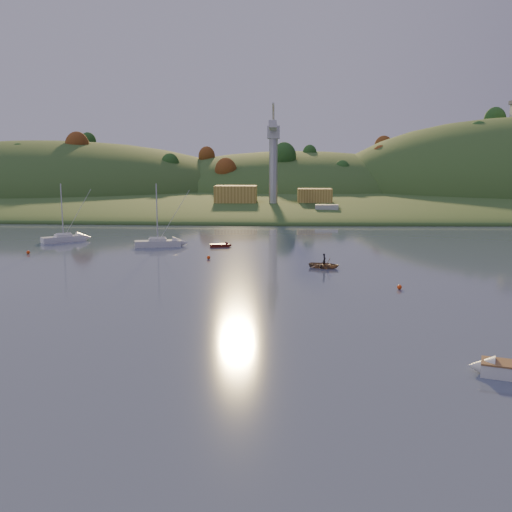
{
  "coord_description": "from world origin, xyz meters",
  "views": [
    {
      "loc": [
        4.0,
        -29.2,
        13.16
      ],
      "look_at": [
        1.13,
        36.65,
        2.37
      ],
      "focal_mm": 40.0,
      "sensor_mm": 36.0,
      "label": 1
    }
  ],
  "objects_px": {
    "sailboat_far": "(158,242)",
    "red_tender": "(224,245)",
    "canoe": "(324,265)",
    "sailboat_near": "(64,238)"
  },
  "relations": [
    {
      "from": "canoe",
      "to": "sailboat_far",
      "type": "bearing_deg",
      "value": 74.47
    },
    {
      "from": "canoe",
      "to": "red_tender",
      "type": "height_order",
      "value": "red_tender"
    },
    {
      "from": "sailboat_near",
      "to": "red_tender",
      "type": "xyz_separation_m",
      "value": [
        27.56,
        -4.52,
        -0.41
      ]
    },
    {
      "from": "sailboat_near",
      "to": "sailboat_far",
      "type": "distance_m",
      "value": 17.66
    },
    {
      "from": "sailboat_near",
      "to": "canoe",
      "type": "relative_size",
      "value": 2.52
    },
    {
      "from": "sailboat_near",
      "to": "sailboat_far",
      "type": "xyz_separation_m",
      "value": [
        17.03,
        -4.67,
        0.01
      ]
    },
    {
      "from": "sailboat_near",
      "to": "red_tender",
      "type": "height_order",
      "value": "sailboat_near"
    },
    {
      "from": "sailboat_near",
      "to": "red_tender",
      "type": "relative_size",
      "value": 2.67
    },
    {
      "from": "sailboat_far",
      "to": "red_tender",
      "type": "bearing_deg",
      "value": -13.65
    },
    {
      "from": "red_tender",
      "to": "sailboat_near",
      "type": "bearing_deg",
      "value": 158.64
    }
  ]
}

